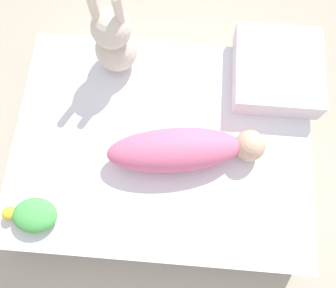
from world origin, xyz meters
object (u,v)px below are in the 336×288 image
at_px(swaddled_baby, 184,149).
at_px(pillow, 277,70).
at_px(bunny_plush, 114,41).
at_px(turtle_plush, 33,215).

height_order(swaddled_baby, pillow, swaddled_baby).
bearing_deg(pillow, bunny_plush, -1.78).
distance_m(pillow, turtle_plush, 1.05).
bearing_deg(turtle_plush, bunny_plush, -108.68).
bearing_deg(bunny_plush, turtle_plush, 71.32).
bearing_deg(bunny_plush, swaddled_baby, 127.23).
height_order(bunny_plush, turtle_plush, bunny_plush).
bearing_deg(pillow, turtle_plush, 36.40).
bearing_deg(swaddled_baby, bunny_plush, 118.71).
height_order(swaddled_baby, bunny_plush, bunny_plush).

